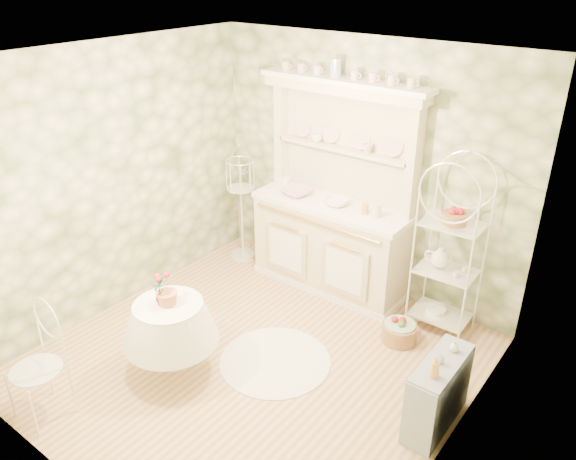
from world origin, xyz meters
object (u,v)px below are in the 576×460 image
Objects in this scene: kitchen_dresser at (332,191)px; birdcage_stand at (241,199)px; floor_basket at (399,330)px; bakers_rack at (450,248)px; cafe_chair at (36,370)px; side_shelf at (438,395)px; round_table at (172,343)px.

kitchen_dresser is 1.49× the size of birdcage_stand.
bakers_rack is at bearing 64.00° from floor_basket.
floor_basket is at bearing 55.66° from cafe_chair.
round_table reaches higher than side_shelf.
bakers_rack reaches higher than floor_basket.
side_shelf is 2.28m from round_table.
side_shelf is at bearing 36.26° from cafe_chair.
floor_basket is at bearing 49.16° from round_table.
birdcage_stand is (-0.93, 1.98, 0.47)m from round_table.
bakers_rack is 2.00× the size of cafe_chair.
birdcage_stand reaches higher than floor_basket.
kitchen_dresser is 3.78× the size of round_table.
birdcage_stand is (-0.49, 2.98, 0.32)m from cafe_chair.
kitchen_dresser is at bearing 158.18° from floor_basket.
side_shelf is 1.84× the size of floor_basket.
bakers_rack is 2.97× the size of round_table.
cafe_chair is (-2.56, -1.83, 0.16)m from side_shelf.
birdcage_stand is at bearing 100.05° from cafe_chair.
side_shelf is at bearing -33.98° from kitchen_dresser.
bakers_rack is at bearing -0.06° from kitchen_dresser.
kitchen_dresser is at bearing 82.17° from round_table.
bakers_rack is (1.33, -0.00, -0.25)m from kitchen_dresser.
round_table is at bearing -157.33° from side_shelf.
kitchen_dresser is at bearing 77.46° from cafe_chair.
kitchen_dresser reaches higher than side_shelf.
kitchen_dresser reaches higher than birdcage_stand.
side_shelf is at bearing -47.64° from floor_basket.
side_shelf is at bearing -20.69° from birdcage_stand.
bakers_rack is 0.92m from floor_basket.
round_table is 0.39× the size of birdcage_stand.
cafe_chair is 0.59× the size of birdcage_stand.
bakers_rack is at bearing 1.90° from birdcage_stand.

